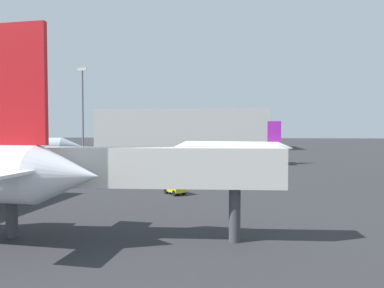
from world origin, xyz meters
name	(u,v)px	position (x,y,z in m)	size (l,w,h in m)	color
airplane_far_left	(232,148)	(0.91, 63.12, 3.16)	(24.70, 21.17, 8.54)	white
jet_bridge	(87,168)	(-7.13, 11.65, 4.38)	(22.14, 3.78, 5.87)	silver
baggage_cart	(175,187)	(-4.50, 27.19, 0.76)	(2.58, 2.64, 1.30)	gold
light_mast_left	(83,107)	(-40.32, 82.58, 13.23)	(2.40, 0.50, 23.85)	slate
terminal_building	(185,129)	(-18.07, 122.37, 7.16)	(61.64, 25.57, 14.32)	#B7B7B2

